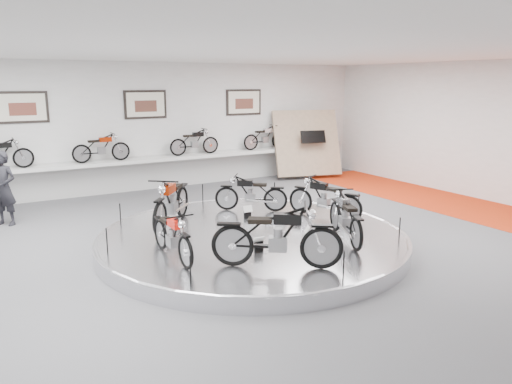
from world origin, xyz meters
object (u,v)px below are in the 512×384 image
bike_c (171,201)px  display_platform (252,240)px  bike_e (277,236)px  visitor (4,188)px  bike_a (325,198)px  bike_d (172,235)px  shelf (151,160)px  bike_b (251,193)px  bike_f (345,217)px

bike_c → display_platform: bearing=82.7°
bike_e → visitor: 7.35m
bike_a → visitor: bearing=32.7°
display_platform → bike_d: size_ratio=4.28×
shelf → bike_d: bearing=-105.9°
bike_b → bike_f: size_ratio=0.92×
shelf → bike_f: bearing=-80.1°
bike_a → bike_f: bearing=132.4°
display_platform → bike_e: bike_e is taller
bike_a → bike_f: bike_f is taller
visitor → bike_b: bearing=13.7°
display_platform → visitor: 6.24m
shelf → bike_d: (-1.99, -7.01, -0.26)m
bike_f → visitor: visitor is taller
bike_a → visitor: visitor is taller
display_platform → bike_f: bike_f is taller
bike_f → visitor: bearing=66.4°
bike_b → bike_c: bearing=44.9°
bike_c → bike_e: size_ratio=1.00×
bike_c → bike_d: bearing=18.7°
shelf → bike_c: bike_c is taller
bike_a → bike_d: size_ratio=1.07×
bike_a → bike_c: (-3.29, 1.13, 0.08)m
bike_a → bike_d: bike_a is taller
bike_a → bike_e: bearing=104.9°
display_platform → bike_b: (0.89, 1.62, 0.59)m
display_platform → bike_e: bearing=-108.3°
bike_c → visitor: (-3.05, 3.12, 0.04)m
bike_e → visitor: size_ratio=1.05×
bike_b → bike_c: size_ratio=0.80×
shelf → bike_c: (-1.26, -5.07, -0.14)m
shelf → bike_e: (-0.63, -8.32, -0.14)m
bike_a → bike_e: size_ratio=0.85×
bike_a → bike_b: bearing=15.7°
visitor → display_platform: bearing=-3.6°
bike_c → bike_e: (0.62, -3.25, -0.00)m
bike_b → bike_d: bike_b is taller
bike_e → bike_f: bike_e is taller
shelf → visitor: bearing=-155.6°
bike_a → bike_b: bike_a is taller
bike_d → bike_f: 3.42m
bike_f → bike_a: bearing=-2.0°
bike_b → bike_c: bike_c is taller
bike_e → visitor: visitor is taller
bike_c → visitor: bearing=-96.3°
bike_a → bike_e: (-2.67, -2.12, 0.08)m
bike_d → bike_f: size_ratio=0.91×
display_platform → bike_f: size_ratio=3.89×
bike_e → bike_f: (1.98, 0.58, -0.07)m
bike_a → bike_c: size_ratio=0.85×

